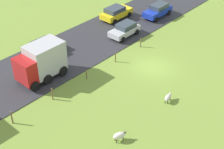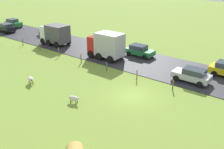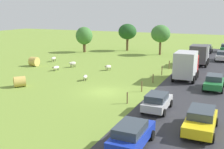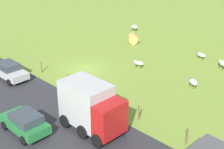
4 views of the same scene
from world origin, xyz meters
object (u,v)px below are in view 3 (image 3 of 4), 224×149
object	(u,v)px
sheep_5	(73,63)
sheep_4	(54,58)
car_5	(157,101)
tree_1	(84,36)
sheep_2	(108,67)
car_0	(214,82)
tree_0	(127,32)
car_4	(201,120)
tree_2	(161,34)
truck_0	(199,54)
hay_bale_0	(34,62)
sheep_3	(85,77)
hay_bale_1	(20,82)
sheep_0	(56,68)
car_3	(132,135)
car_2	(207,49)
car_6	(222,56)
truck_1	(186,65)

from	to	relation	value
sheep_5	sheep_4	bearing A→B (deg)	153.14
car_5	tree_1	bearing A→B (deg)	129.56
sheep_2	car_0	xyz separation A→B (m)	(14.51, -4.35, 0.35)
tree_0	car_4	distance (m)	40.80
car_5	sheep_5	bearing A→B (deg)	141.65
tree_2	tree_0	bearing A→B (deg)	161.15
truck_0	hay_bale_0	bearing A→B (deg)	-154.47
sheep_3	sheep_5	bearing A→B (deg)	132.19
hay_bale_1	sheep_0	bearing A→B (deg)	98.71
car_3	sheep_4	bearing A→B (deg)	134.27
tree_2	car_2	size ratio (longest dim) A/B	1.40
hay_bale_0	hay_bale_1	xyz separation A→B (m)	(6.31, -10.13, -0.12)
sheep_3	car_3	world-z (taller)	car_3
tree_2	car_5	distance (m)	31.47
hay_bale_1	car_5	xyz separation A→B (m)	(15.98, -1.25, 0.26)
car_4	tree_2	bearing A→B (deg)	109.19
tree_0	tree_2	world-z (taller)	tree_2
hay_bale_0	tree_1	distance (m)	16.26
sheep_2	hay_bale_0	world-z (taller)	hay_bale_0
sheep_4	car_4	size ratio (longest dim) A/B	0.29
sheep_0	truck_0	world-z (taller)	truck_0
hay_bale_0	sheep_3	bearing A→B (deg)	-21.95
sheep_3	sheep_4	size ratio (longest dim) A/B	0.93
sheep_4	car_3	world-z (taller)	car_3
sheep_2	hay_bale_0	size ratio (longest dim) A/B	0.82
hay_bale_0	car_6	world-z (taller)	car_6
tree_0	car_5	size ratio (longest dim) A/B	1.44
sheep_4	car_2	bearing A→B (deg)	42.63
sheep_0	car_5	size ratio (longest dim) A/B	0.32
sheep_5	hay_bale_1	xyz separation A→B (m)	(0.46, -11.76, 0.01)
sheep_4	truck_1	bearing A→B (deg)	-10.06
sheep_2	truck_1	size ratio (longest dim) A/B	0.25
sheep_5	tree_1	size ratio (longest dim) A/B	0.24
sheep_4	tree_0	distance (m)	18.71
sheep_5	tree_0	bearing A→B (deg)	87.13
sheep_0	car_6	size ratio (longest dim) A/B	0.33
truck_0	car_0	world-z (taller)	truck_0
car_4	truck_1	bearing A→B (deg)	103.60
hay_bale_1	truck_1	size ratio (longest dim) A/B	0.26
car_3	car_6	xyz separation A→B (m)	(3.33, 34.72, 0.01)
sheep_0	car_5	distance (m)	19.99
tree_1	tree_2	world-z (taller)	tree_2
hay_bale_0	tree_2	size ratio (longest dim) A/B	0.25
sheep_2	car_3	bearing A→B (deg)	-61.42
sheep_5	tree_0	xyz separation A→B (m)	(1.00, 19.99, 3.38)
car_0	hay_bale_1	bearing A→B (deg)	-159.04
tree_0	car_5	distance (m)	36.57
sheep_3	car_0	xyz separation A→B (m)	(14.56, 2.11, 0.41)
tree_2	car_2	xyz separation A→B (m)	(7.98, 5.83, -3.10)
hay_bale_0	truck_1	bearing A→B (deg)	1.15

